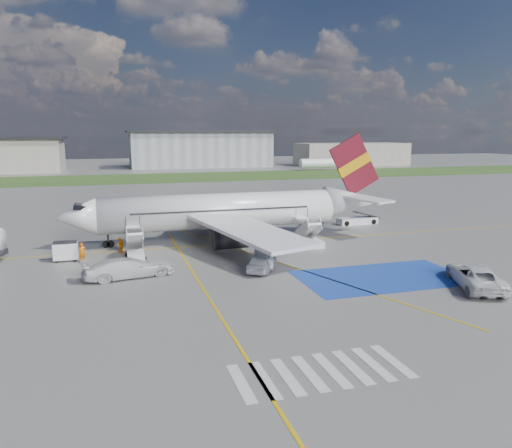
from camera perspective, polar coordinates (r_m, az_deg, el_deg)
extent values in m
plane|color=#60605E|center=(43.12, -0.16, -5.75)|extent=(400.00, 400.00, 0.00)
cube|color=#2D4C1E|center=(135.75, -11.63, 5.17)|extent=(400.00, 30.00, 0.01)
cube|color=gold|center=(54.37, -3.74, -2.34)|extent=(120.00, 0.20, 0.01)
cube|color=gold|center=(32.75, -3.66, -11.12)|extent=(0.20, 60.00, 0.01)
cube|color=gold|center=(54.37, -3.74, -2.34)|extent=(20.71, 56.45, 0.01)
cube|color=#1B3FA4|center=(43.49, 14.19, -5.93)|extent=(14.00, 8.00, 0.01)
cube|color=silver|center=(25.47, -1.72, -17.74)|extent=(0.60, 4.00, 0.01)
cube|color=silver|center=(25.77, 0.99, -17.38)|extent=(0.60, 4.00, 0.01)
cube|color=silver|center=(26.12, 3.61, -17.00)|extent=(0.60, 4.00, 0.01)
cube|color=silver|center=(26.51, 6.15, -16.60)|extent=(0.60, 4.00, 0.01)
cube|color=silver|center=(26.96, 8.60, -16.18)|extent=(0.60, 4.00, 0.01)
cube|color=silver|center=(27.45, 10.96, -15.75)|extent=(0.60, 4.00, 0.01)
cube|color=silver|center=(27.98, 13.22, -15.31)|extent=(0.60, 4.00, 0.01)
cube|color=silver|center=(28.56, 15.39, -14.86)|extent=(0.60, 4.00, 0.01)
cube|color=gray|center=(177.67, -6.38, 8.46)|extent=(48.00, 18.00, 12.00)
cube|color=gray|center=(188.97, 10.83, 7.85)|extent=(40.00, 16.00, 8.00)
cylinder|color=white|center=(55.65, -4.25, 1.51)|extent=(26.00, 3.90, 3.90)
cone|color=white|center=(54.50, -19.84, 0.72)|extent=(4.00, 3.90, 3.90)
cube|color=black|center=(54.31, -19.27, 1.84)|extent=(1.67, 1.90, 0.82)
cone|color=white|center=(61.09, 10.77, 2.53)|extent=(6.50, 3.90, 3.90)
cube|color=white|center=(47.86, -0.88, -0.66)|extent=(9.86, 15.95, 1.40)
cube|color=white|center=(64.17, -5.00, 2.15)|extent=(9.86, 15.95, 1.40)
cylinder|color=#38383A|center=(50.65, -2.85, -1.67)|extent=(3.40, 2.10, 2.10)
cylinder|color=#38383A|center=(61.39, -5.34, 0.44)|extent=(3.40, 2.10, 2.10)
cube|color=#5A0F19|center=(60.79, 11.17, 6.65)|extent=(6.62, 0.30, 7.45)
cube|color=orange|center=(60.79, 11.17, 6.65)|extent=(4.36, 0.40, 3.08)
cube|color=white|center=(58.49, 12.75, 2.80)|extent=(4.73, 5.95, 0.49)
cube|color=white|center=(64.10, 9.96, 3.56)|extent=(4.73, 5.95, 0.49)
cube|color=black|center=(53.70, -3.80, 1.56)|extent=(19.50, 0.04, 0.18)
cube|color=black|center=(57.49, -4.67, 2.14)|extent=(19.50, 0.04, 0.18)
cube|color=white|center=(50.73, -13.73, -1.89)|extent=(1.40, 3.73, 2.32)
cube|color=white|center=(52.38, -13.90, -0.34)|extent=(1.40, 1.00, 0.12)
cylinder|color=black|center=(52.26, -14.69, 0.22)|extent=(0.06, 0.06, 1.10)
cylinder|color=black|center=(52.32, -13.16, 0.30)|extent=(0.06, 0.06, 1.10)
cube|color=white|center=(49.42, -13.58, -3.52)|extent=(1.60, 2.40, 0.70)
cube|color=white|center=(54.75, 5.97, -0.74)|extent=(1.40, 3.73, 2.32)
cube|color=white|center=(56.29, 5.25, 0.67)|extent=(1.40, 1.00, 0.12)
cylinder|color=black|center=(55.94, 4.59, 1.19)|extent=(0.06, 0.06, 1.10)
cylinder|color=black|center=(56.46, 5.92, 1.25)|extent=(0.06, 0.06, 1.10)
cube|color=white|center=(53.53, 6.60, -2.22)|extent=(1.60, 2.40, 0.70)
cube|color=white|center=(50.65, -20.92, -2.89)|extent=(2.24, 1.35, 1.56)
cube|color=black|center=(50.47, -20.98, -1.97)|extent=(2.13, 1.24, 0.13)
cube|color=white|center=(67.49, 11.48, 0.36)|extent=(5.39, 1.95, 0.89)
cube|color=black|center=(68.03, 12.47, 1.07)|extent=(3.53, 1.45, 0.99)
imported|color=silver|center=(43.96, 0.68, -4.33)|extent=(4.12, 5.06, 1.62)
imported|color=#BABDC1|center=(45.55, 0.84, -3.82)|extent=(3.02, 5.13, 1.60)
imported|color=white|center=(43.21, 23.75, -5.02)|extent=(5.04, 6.84, 2.33)
imported|color=silver|center=(43.24, -14.34, -4.51)|extent=(5.99, 3.25, 2.23)
imported|color=orange|center=(49.51, -19.24, -3.09)|extent=(0.81, 0.69, 1.87)
imported|color=orange|center=(51.89, -15.24, -2.38)|extent=(0.96, 1.02, 1.66)
imported|color=#DD5E0B|center=(52.52, 2.60, -1.91)|extent=(0.51, 0.98, 1.59)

